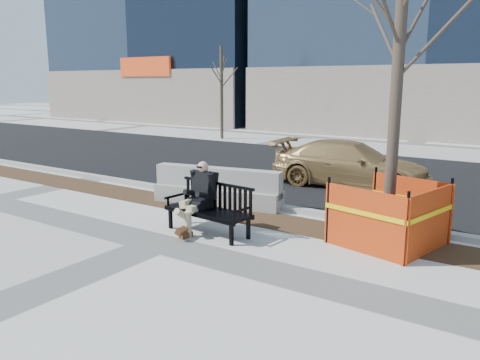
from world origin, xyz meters
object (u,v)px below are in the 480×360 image
object	(u,v)px
sedan	(349,186)
jersey_barrier_left	(218,205)
seated_man	(201,230)
bench	(208,233)
tree_fence	(386,243)

from	to	relation	value
sedan	jersey_barrier_left	distance (m)	4.50
sedan	jersey_barrier_left	bearing A→B (deg)	148.72
seated_man	jersey_barrier_left	bearing A→B (deg)	122.73
bench	jersey_barrier_left	size ratio (longest dim) A/B	0.59
sedan	tree_fence	bearing A→B (deg)	-155.87
jersey_barrier_left	tree_fence	bearing A→B (deg)	-18.30
seated_man	sedan	distance (m)	6.08
seated_man	bench	bearing A→B (deg)	-11.04
bench	jersey_barrier_left	bearing A→B (deg)	127.58
sedan	jersey_barrier_left	xyz separation A→B (m)	(-1.99, -4.04, 0.00)
bench	seated_man	size ratio (longest dim) A/B	1.36
bench	tree_fence	world-z (taller)	tree_fence
sedan	jersey_barrier_left	size ratio (longest dim) A/B	1.38
bench	sedan	distance (m)	6.13
bench	sedan	bearing A→B (deg)	88.97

